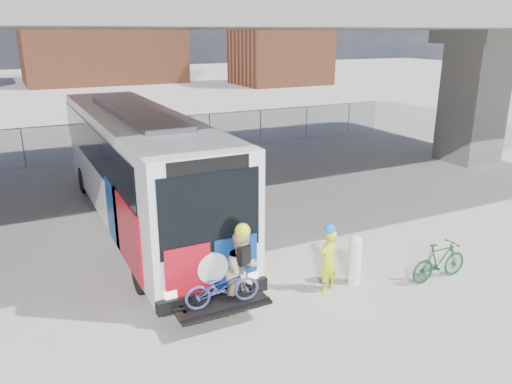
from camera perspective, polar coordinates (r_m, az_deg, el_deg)
ground at (r=14.71m, az=-2.38°, el=-5.86°), size 160.00×160.00×0.00m
bus at (r=15.96m, az=-13.28°, el=3.60°), size 2.67×12.90×3.69m
overpass at (r=17.20m, az=-8.55°, el=19.79°), size 40.00×16.00×7.95m
chainlink_fence at (r=25.31m, az=-13.84°, el=7.14°), size 30.00×0.06×30.00m
brick_buildings at (r=60.89m, az=-21.27°, el=16.27°), size 54.00×22.00×12.00m
bollard at (r=12.45m, az=11.23°, el=-7.42°), size 0.33×0.33×1.25m
cyclist_hivis at (r=11.95m, az=8.24°, el=-7.58°), size 0.65×0.53×1.70m
cyclist_tan at (r=10.86m, az=-1.50°, el=-9.09°), size 1.15×1.05×2.11m
bike_parked at (r=13.25m, az=20.23°, el=-7.42°), size 1.69×0.51×1.01m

